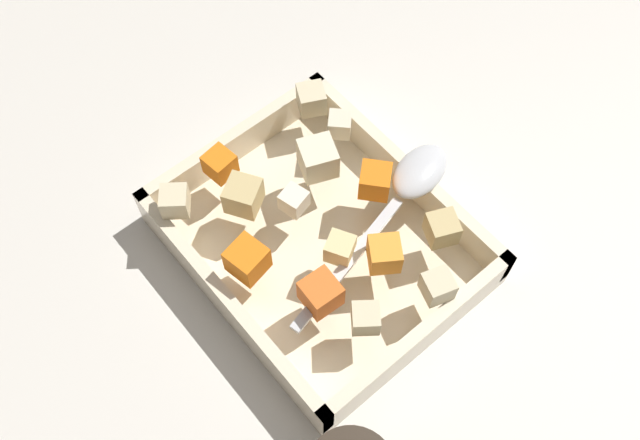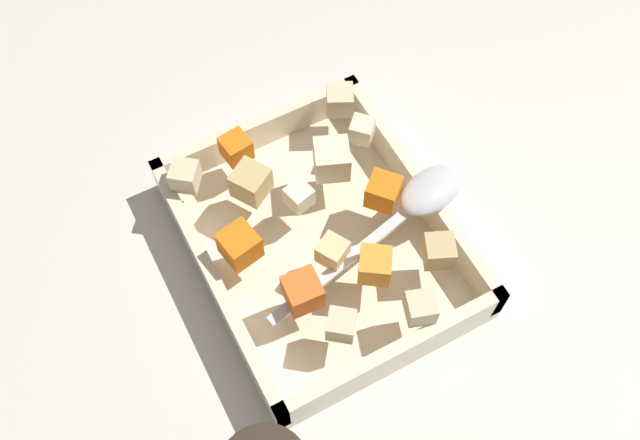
% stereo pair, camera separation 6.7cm
% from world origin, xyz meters
% --- Properties ---
extents(ground_plane, '(4.00, 4.00, 0.00)m').
position_xyz_m(ground_plane, '(0.00, 0.00, 0.00)').
color(ground_plane, beige).
extents(baking_dish, '(0.29, 0.23, 0.05)m').
position_xyz_m(baking_dish, '(-0.01, -0.01, 0.02)').
color(baking_dish, beige).
rests_on(baking_dish, ground_plane).
extents(carrot_chunk_far_left, '(0.03, 0.03, 0.03)m').
position_xyz_m(carrot_chunk_far_left, '(-0.07, 0.04, 0.07)').
color(carrot_chunk_far_left, orange).
rests_on(carrot_chunk_far_left, baking_dish).
extents(carrot_chunk_corner_sw, '(0.04, 0.04, 0.03)m').
position_xyz_m(carrot_chunk_corner_sw, '(-0.02, -0.07, 0.07)').
color(carrot_chunk_corner_sw, orange).
rests_on(carrot_chunk_corner_sw, baking_dish).
extents(carrot_chunk_back_center, '(0.03, 0.03, 0.03)m').
position_xyz_m(carrot_chunk_back_center, '(0.09, 0.03, 0.07)').
color(carrot_chunk_back_center, orange).
rests_on(carrot_chunk_back_center, baking_dish).
extents(carrot_chunk_heap_side, '(0.04, 0.04, 0.03)m').
position_xyz_m(carrot_chunk_heap_side, '(-0.01, 0.07, 0.07)').
color(carrot_chunk_heap_side, orange).
rests_on(carrot_chunk_heap_side, baking_dish).
extents(carrot_chunk_rim_edge, '(0.04, 0.04, 0.03)m').
position_xyz_m(carrot_chunk_rim_edge, '(-0.08, -0.03, 0.07)').
color(carrot_chunk_rim_edge, orange).
rests_on(carrot_chunk_rim_edge, baking_dish).
extents(potato_chunk_heap_top, '(0.04, 0.04, 0.03)m').
position_xyz_m(potato_chunk_heap_top, '(-0.09, -0.08, 0.07)').
color(potato_chunk_heap_top, tan).
rests_on(potato_chunk_heap_top, baking_dish).
extents(potato_chunk_mid_left, '(0.03, 0.03, 0.03)m').
position_xyz_m(potato_chunk_mid_left, '(-0.13, -0.04, 0.07)').
color(potato_chunk_mid_left, beige).
rests_on(potato_chunk_mid_left, baking_dish).
extents(potato_chunk_under_handle, '(0.04, 0.04, 0.03)m').
position_xyz_m(potato_chunk_under_handle, '(0.09, 0.09, 0.07)').
color(potato_chunk_under_handle, beige).
rests_on(potato_chunk_under_handle, baking_dish).
extents(potato_chunk_front_center, '(0.04, 0.04, 0.03)m').
position_xyz_m(potato_chunk_front_center, '(0.10, -0.09, 0.07)').
color(potato_chunk_front_center, beige).
rests_on(potato_chunk_front_center, baking_dish).
extents(potato_chunk_near_left, '(0.03, 0.03, 0.02)m').
position_xyz_m(potato_chunk_near_left, '(-0.05, 0.00, 0.07)').
color(potato_chunk_near_left, '#E0CC89').
rests_on(potato_chunk_near_left, baking_dish).
extents(potato_chunk_corner_ne, '(0.04, 0.04, 0.03)m').
position_xyz_m(potato_chunk_corner_ne, '(0.04, -0.05, 0.07)').
color(potato_chunk_corner_ne, beige).
rests_on(potato_chunk_corner_ne, baking_dish).
extents(potato_chunk_center, '(0.04, 0.04, 0.03)m').
position_xyz_m(potato_chunk_center, '(0.05, 0.03, 0.07)').
color(potato_chunk_center, tan).
rests_on(potato_chunk_center, baking_dish).
extents(potato_chunk_near_spoon, '(0.03, 0.03, 0.02)m').
position_xyz_m(potato_chunk_near_spoon, '(-0.11, 0.03, 0.07)').
color(potato_chunk_near_spoon, beige).
rests_on(potato_chunk_near_spoon, baking_dish).
extents(parsnip_chunk_near_right, '(0.03, 0.03, 0.02)m').
position_xyz_m(parsnip_chunk_near_right, '(0.02, -0.00, 0.07)').
color(parsnip_chunk_near_right, silver).
rests_on(parsnip_chunk_near_right, baking_dish).
extents(parsnip_chunk_corner_nw, '(0.03, 0.03, 0.02)m').
position_xyz_m(parsnip_chunk_corner_nw, '(0.06, -0.09, 0.07)').
color(parsnip_chunk_corner_nw, beige).
rests_on(parsnip_chunk_corner_nw, baking_dish).
extents(serving_spoon, '(0.08, 0.23, 0.02)m').
position_xyz_m(serving_spoon, '(-0.04, -0.10, 0.06)').
color(serving_spoon, silver).
rests_on(serving_spoon, baking_dish).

